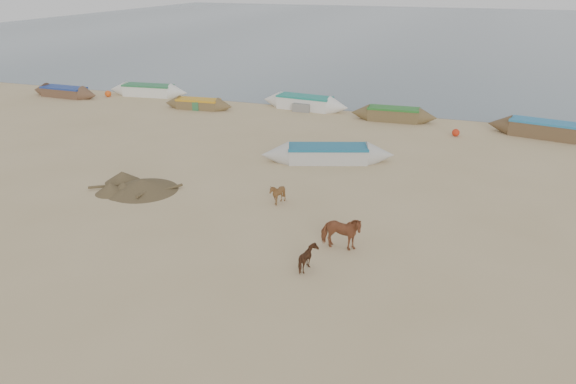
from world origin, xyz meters
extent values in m
plane|color=tan|center=(0.00, 0.00, 0.00)|extent=(140.00, 140.00, 0.00)
plane|color=slate|center=(0.00, 82.00, 0.01)|extent=(160.00, 160.00, 0.00)
imported|color=brown|center=(2.68, 1.94, 0.63)|extent=(1.50, 0.70, 1.25)
imported|color=brown|center=(-0.81, 4.96, 0.45)|extent=(1.09, 1.07, 0.91)
imported|color=#4F2C19|center=(2.10, 0.17, 0.41)|extent=(0.93, 1.00, 0.82)
cone|color=brown|center=(-6.93, 4.38, 0.26)|extent=(3.47, 3.47, 0.52)
cube|color=#316E40|center=(-12.52, 19.04, 0.30)|extent=(1.40, 1.20, 0.60)
sphere|color=red|center=(5.29, 18.01, 0.22)|extent=(0.44, 0.44, 0.44)
cube|color=gray|center=(-5.11, 21.03, 0.28)|extent=(1.20, 1.10, 0.56)
sphere|color=#E55315|center=(-20.56, 20.24, 0.24)|extent=(0.48, 0.48, 0.48)
camera|label=1|loc=(6.93, -15.01, 9.02)|focal=35.00mm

